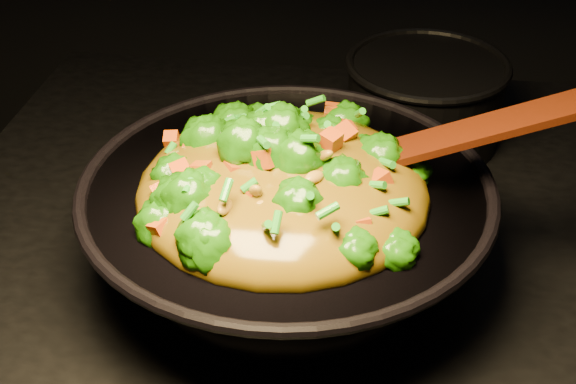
# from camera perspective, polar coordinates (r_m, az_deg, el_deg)

# --- Properties ---
(wok) EXTENTS (0.50, 0.50, 0.13)m
(wok) POSITION_cam_1_polar(r_m,az_deg,el_deg) (0.93, -0.09, -2.80)
(wok) COLOR black
(wok) RESTS_ON stovetop
(stir_fry) EXTENTS (0.38, 0.38, 0.11)m
(stir_fry) POSITION_cam_1_polar(r_m,az_deg,el_deg) (0.85, -0.38, 2.78)
(stir_fry) COLOR #1D5E06
(stir_fry) RESTS_ON wok
(spatula) EXTENTS (0.31, 0.06, 0.13)m
(spatula) POSITION_cam_1_polar(r_m,az_deg,el_deg) (0.88, 10.52, 3.54)
(spatula) COLOR #391205
(spatula) RESTS_ON wok
(back_pot) EXTENTS (0.30, 0.30, 0.13)m
(back_pot) POSITION_cam_1_polar(r_m,az_deg,el_deg) (1.21, 9.65, 6.44)
(back_pot) COLOR black
(back_pot) RESTS_ON stovetop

